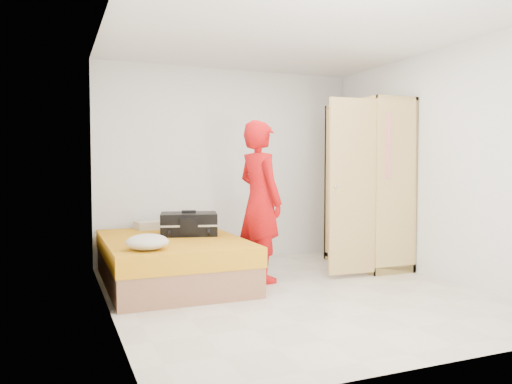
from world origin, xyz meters
name	(u,v)px	position (x,y,z in m)	size (l,w,h in m)	color
room	(294,164)	(0.00, 0.00, 1.30)	(4.00, 4.02, 2.60)	beige
bed	(172,260)	(-1.05, 0.90, 0.25)	(1.42, 2.02, 0.50)	#946043
wardrobe	(366,188)	(1.45, 0.86, 1.00)	(1.17, 1.20, 2.10)	#E8C571
person	(260,201)	(-0.11, 0.64, 0.89)	(0.65, 0.43, 1.78)	red
suitcase	(189,224)	(-0.82, 1.04, 0.62)	(0.74, 0.61, 0.28)	black
round_cushion	(147,242)	(-1.44, 0.18, 0.58)	(0.40, 0.40, 0.15)	beige
pillow	(158,225)	(-1.04, 1.75, 0.55)	(0.53, 0.27, 0.10)	beige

